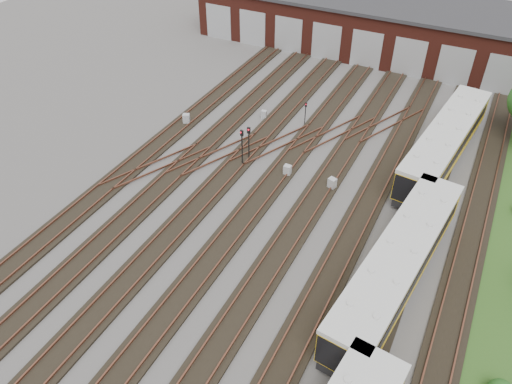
% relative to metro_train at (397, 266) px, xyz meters
% --- Properties ---
extents(ground, '(120.00, 120.00, 0.00)m').
position_rel_metro_train_xyz_m(ground, '(-10.00, -1.93, -2.10)').
color(ground, '#4A4644').
rests_on(ground, ground).
extents(track_network, '(30.40, 70.00, 0.33)m').
position_rel_metro_train_xyz_m(track_network, '(-10.17, -1.35, -1.99)').
color(track_network, black).
rests_on(track_network, ground).
extents(maintenance_shed, '(51.00, 12.50, 6.35)m').
position_rel_metro_train_xyz_m(maintenance_shed, '(-10.01, 38.04, 1.11)').
color(maintenance_shed, '#4C1B13').
rests_on(maintenance_shed, ground).
extents(metro_train, '(4.94, 48.92, 3.45)m').
position_rel_metro_train_xyz_m(metro_train, '(0.00, 0.00, 0.00)').
color(metro_train, black).
rests_on(metro_train, ground).
extents(signal_mast_0, '(0.31, 0.30, 3.56)m').
position_rel_metro_train_xyz_m(signal_mast_0, '(-15.51, 7.82, 0.17)').
color(signal_mast_0, black).
rests_on(signal_mast_0, ground).
extents(signal_mast_1, '(0.24, 0.23, 2.52)m').
position_rel_metro_train_xyz_m(signal_mast_1, '(-13.19, 16.50, -0.47)').
color(signal_mast_1, black).
rests_on(signal_mast_1, ground).
extents(signal_mast_2, '(0.32, 0.31, 3.33)m').
position_rel_metro_train_xyz_m(signal_mast_2, '(-15.39, 8.85, 0.05)').
color(signal_mast_2, black).
rests_on(signal_mast_2, ground).
extents(signal_mast_3, '(0.26, 0.25, 2.81)m').
position_rel_metro_train_xyz_m(signal_mast_3, '(-0.97, 3.45, -0.30)').
color(signal_mast_3, black).
rests_on(signal_mast_3, ground).
extents(relay_cabinet_0, '(0.82, 0.77, 1.09)m').
position_rel_metro_train_xyz_m(relay_cabinet_0, '(-23.75, 11.45, -1.55)').
color(relay_cabinet_0, '#A0A3A5').
rests_on(relay_cabinet_0, ground).
extents(relay_cabinet_1, '(0.57, 0.50, 0.86)m').
position_rel_metro_train_xyz_m(relay_cabinet_1, '(-17.40, 15.95, -1.67)').
color(relay_cabinet_1, '#A0A3A5').
rests_on(relay_cabinet_1, ground).
extents(relay_cabinet_2, '(0.61, 0.51, 1.01)m').
position_rel_metro_train_xyz_m(relay_cabinet_2, '(-11.34, 8.21, -1.59)').
color(relay_cabinet_2, '#A0A3A5').
rests_on(relay_cabinet_2, ground).
extents(relay_cabinet_3, '(0.75, 0.68, 1.04)m').
position_rel_metro_train_xyz_m(relay_cabinet_3, '(-7.29, 8.19, -1.58)').
color(relay_cabinet_3, '#A0A3A5').
rests_on(relay_cabinet_3, ground).
extents(relay_cabinet_4, '(0.69, 0.64, 0.92)m').
position_rel_metro_train_xyz_m(relay_cabinet_4, '(-1.39, 19.38, -1.64)').
color(relay_cabinet_4, '#A0A3A5').
rests_on(relay_cabinet_4, ground).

